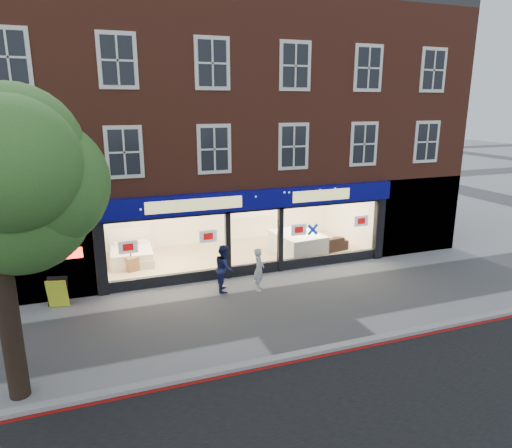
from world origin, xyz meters
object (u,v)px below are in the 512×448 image
mattress_stack (297,243)px  a_board (58,293)px  display_bed (132,254)px  pedestrian_grey (259,269)px  pedestrian_blue (224,268)px  sofa (324,244)px

mattress_stack → a_board: a_board is taller
display_bed → mattress_stack: bearing=-7.2°
display_bed → pedestrian_grey: size_ratio=1.43×
pedestrian_blue → a_board: bearing=98.3°
mattress_stack → pedestrian_grey: pedestrian_grey is taller
a_board → pedestrian_grey: size_ratio=0.65×
mattress_stack → a_board: 9.64m
sofa → pedestrian_blue: bearing=14.0°
sofa → pedestrian_grey: pedestrian_grey is taller
mattress_stack → a_board: (-9.41, -2.09, -0.04)m
mattress_stack → a_board: size_ratio=2.43×
pedestrian_grey → pedestrian_blue: (-1.14, 0.37, 0.07)m
mattress_stack → sofa: bearing=-10.1°
pedestrian_blue → pedestrian_grey: bearing=-93.6°
display_bed → pedestrian_blue: (2.77, -3.90, 0.40)m
display_bed → a_board: size_ratio=2.21×
sofa → a_board: 10.76m
mattress_stack → pedestrian_grey: size_ratio=1.58×
display_bed → mattress_stack: size_ratio=0.91×
display_bed → a_board: 4.25m
display_bed → sofa: size_ratio=1.04×
sofa → pedestrian_blue: 5.77m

